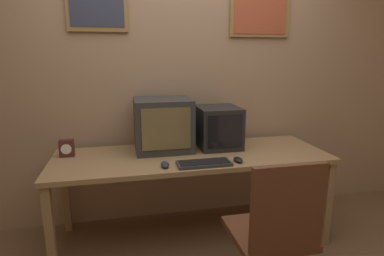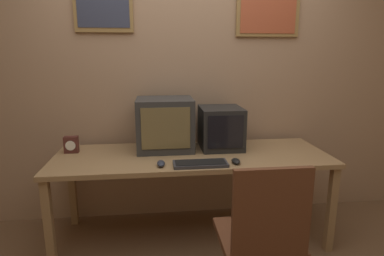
% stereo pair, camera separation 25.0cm
% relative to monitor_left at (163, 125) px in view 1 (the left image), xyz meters
% --- Properties ---
extents(wall_back, '(8.00, 0.08, 2.60)m').
position_rel_monitor_left_xyz_m(wall_back, '(0.20, 0.30, 0.37)').
color(wall_back, tan).
rests_on(wall_back, ground_plane).
extents(desk, '(2.15, 0.75, 0.72)m').
position_rel_monitor_left_xyz_m(desk, '(0.20, -0.17, -0.28)').
color(desk, '#99754C').
rests_on(desk, ground_plane).
extents(monitor_left, '(0.46, 0.39, 0.43)m').
position_rel_monitor_left_xyz_m(monitor_left, '(0.00, 0.00, 0.00)').
color(monitor_left, '#333333').
rests_on(monitor_left, desk).
extents(monitor_right, '(0.34, 0.38, 0.34)m').
position_rel_monitor_left_xyz_m(monitor_right, '(0.47, -0.01, -0.04)').
color(monitor_right, black).
rests_on(monitor_right, desk).
extents(keyboard_main, '(0.39, 0.16, 0.03)m').
position_rel_monitor_left_xyz_m(keyboard_main, '(0.23, -0.43, -0.20)').
color(keyboard_main, '#333338').
rests_on(keyboard_main, desk).
extents(mouse_near_keyboard, '(0.06, 0.11, 0.03)m').
position_rel_monitor_left_xyz_m(mouse_near_keyboard, '(0.50, -0.42, -0.20)').
color(mouse_near_keyboard, black).
rests_on(mouse_near_keyboard, desk).
extents(mouse_far_corner, '(0.06, 0.11, 0.04)m').
position_rel_monitor_left_xyz_m(mouse_far_corner, '(-0.05, -0.42, -0.19)').
color(mouse_far_corner, '#282D3D').
rests_on(mouse_far_corner, desk).
extents(desk_clock, '(0.11, 0.07, 0.13)m').
position_rel_monitor_left_xyz_m(desk_clock, '(-0.75, -0.01, -0.15)').
color(desk_clock, '#4C231E').
rests_on(desk_clock, desk).
extents(office_chair, '(0.47, 0.47, 0.95)m').
position_rel_monitor_left_xyz_m(office_chair, '(0.50, -1.01, -0.53)').
color(office_chair, black).
rests_on(office_chair, ground_plane).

